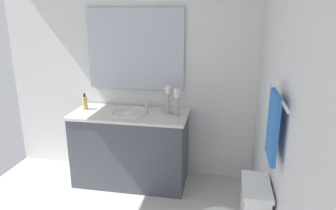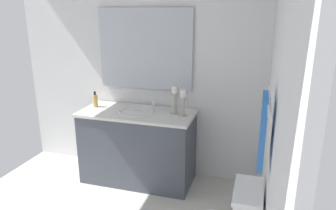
{
  "view_description": "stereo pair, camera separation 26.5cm",
  "coord_description": "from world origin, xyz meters",
  "views": [
    {
      "loc": [
        2.08,
        1.09,
        1.88
      ],
      "look_at": [
        -0.39,
        0.63,
        1.12
      ],
      "focal_mm": 33.56,
      "sensor_mm": 36.0,
      "label": 1
    },
    {
      "loc": [
        2.02,
        1.35,
        1.88
      ],
      "look_at": [
        -0.39,
        0.63,
        1.12
      ],
      "focal_mm": 33.56,
      "sensor_mm": 36.0,
      "label": 2
    }
  ],
  "objects": [
    {
      "name": "towel_bar",
      "position": [
        0.21,
        1.41,
        1.4
      ],
      "size": [
        0.62,
        0.02,
        0.02
      ],
      "primitive_type": "cylinder",
      "rotation": [
        0.0,
        1.57,
        0.0
      ],
      "color": "silver"
    },
    {
      "name": "wall_left",
      "position": [
        -1.34,
        0.0,
        1.23
      ],
      "size": [
        0.04,
        2.94,
        2.45
      ],
      "primitive_type": "cube",
      "color": "white",
      "rests_on": "ground"
    },
    {
      "name": "wall_back",
      "position": [
        0.0,
        1.47,
        1.23
      ],
      "size": [
        2.67,
        0.04,
        2.45
      ],
      "primitive_type": "cube",
      "color": "white",
      "rests_on": "ground"
    },
    {
      "name": "vanity_cabinet",
      "position": [
        -1.01,
        0.09,
        0.41
      ],
      "size": [
        0.58,
        1.27,
        0.82
      ],
      "color": "#474C56",
      "rests_on": "ground"
    },
    {
      "name": "mirror",
      "position": [
        -1.29,
        0.09,
        1.47
      ],
      "size": [
        0.02,
        1.09,
        0.9
      ],
      "primitive_type": "cube",
      "color": "silver"
    },
    {
      "name": "soap_bottle",
      "position": [
        -1.06,
        -0.44,
        0.9
      ],
      "size": [
        0.06,
        0.06,
        0.18
      ],
      "color": "#E5B259",
      "rests_on": "vanity_cabinet"
    },
    {
      "name": "towel_near_vanity",
      "position": [
        0.21,
        1.39,
        1.21
      ],
      "size": [
        0.28,
        0.03,
        0.42
      ],
      "primitive_type": "cube",
      "color": "blue",
      "rests_on": "towel_bar"
    },
    {
      "name": "candle_holder_short",
      "position": [
        -1.08,
        0.5,
        0.98
      ],
      "size": [
        0.09,
        0.09,
        0.3
      ],
      "color": "#B7B2A5",
      "rests_on": "vanity_cabinet"
    },
    {
      "name": "sink_basin",
      "position": [
        -1.01,
        0.09,
        0.78
      ],
      "size": [
        0.4,
        0.4,
        0.24
      ],
      "color": "white",
      "rests_on": "vanity_cabinet"
    },
    {
      "name": "candle_holder_tall",
      "position": [
        -1.03,
        0.61,
        0.98
      ],
      "size": [
        0.09,
        0.09,
        0.29
      ],
      "color": "#B7B2A5",
      "rests_on": "vanity_cabinet"
    }
  ]
}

